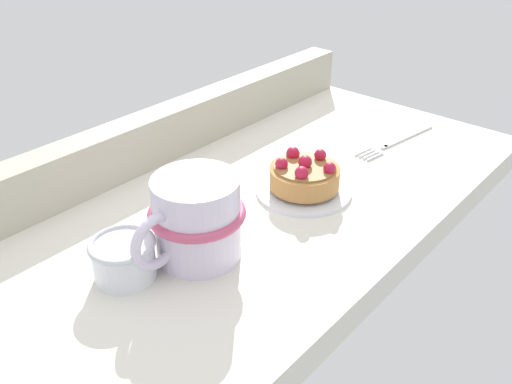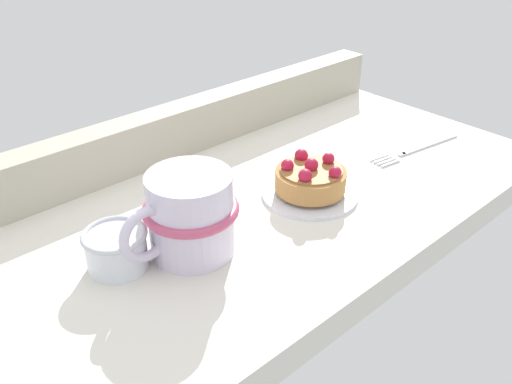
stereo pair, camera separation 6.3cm
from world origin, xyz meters
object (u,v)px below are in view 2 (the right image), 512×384
at_px(coffee_mug, 189,214).
at_px(sugar_bowl, 117,249).
at_px(dessert_plate, 310,192).
at_px(raspberry_tart, 311,177).
at_px(dessert_fork, 417,148).

distance_m(coffee_mug, sugar_bowl, 0.08).
distance_m(dessert_plate, coffee_mug, 0.19).
bearing_deg(dessert_plate, sugar_bowl, 172.14).
relative_size(raspberry_tart, sugar_bowl, 1.32).
relative_size(dessert_fork, sugar_bowl, 2.52).
relative_size(coffee_mug, dessert_fork, 0.81).
xyz_separation_m(coffee_mug, dessert_fork, (0.39, -0.03, -0.04)).
bearing_deg(dessert_plate, coffee_mug, 177.85).
xyz_separation_m(raspberry_tart, sugar_bowl, (-0.25, 0.03, -0.00)).
bearing_deg(raspberry_tart, dessert_fork, -5.16).
distance_m(dessert_plate, sugar_bowl, 0.26).
xyz_separation_m(dessert_fork, sugar_bowl, (-0.47, 0.05, 0.02)).
relative_size(dessert_plate, sugar_bowl, 1.82).
bearing_deg(coffee_mug, dessert_fork, -3.75).
xyz_separation_m(dessert_plate, coffee_mug, (-0.18, 0.01, 0.04)).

